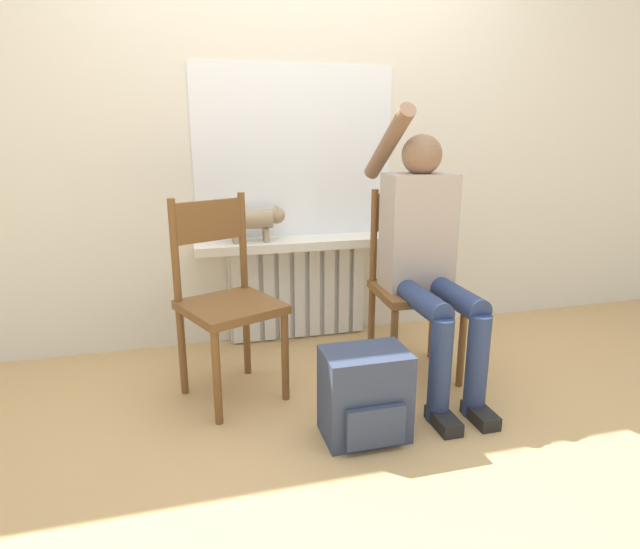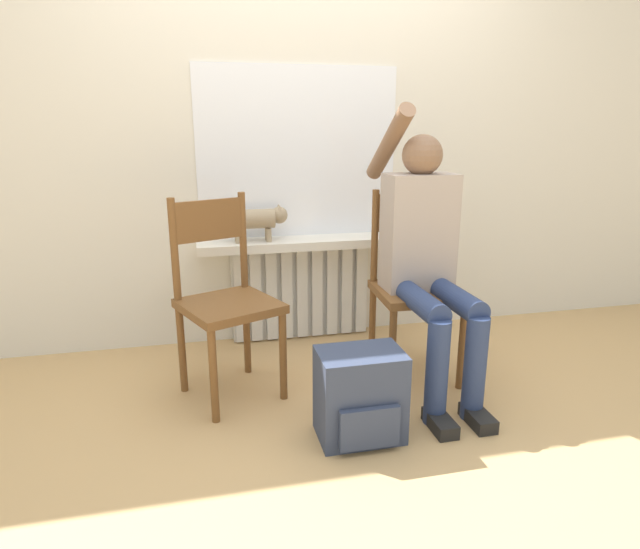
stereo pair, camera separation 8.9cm
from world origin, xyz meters
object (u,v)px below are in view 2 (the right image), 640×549
Objects in this scene: person at (427,251)px; cat at (258,219)px; backpack at (360,396)px; chair_left at (225,296)px; chair_right at (414,283)px.

person is 0.99m from cat.
backpack is at bearing -75.10° from cat.
chair_left reaches higher than cat.
person is at bearing -87.92° from chair_right.
chair_right is 2.14× the size of cat.
cat is (-0.73, 0.67, 0.07)m from person.
chair_right is at bearing -36.22° from cat.
person is at bearing 42.27° from backpack.
chair_left is 2.50× the size of backpack.
chair_left is at bearing 172.48° from person.
chair_right is at bearing 50.09° from backpack.
chair_left is at bearing -176.90° from chair_right.
backpack is at bearing -69.21° from chair_left.
chair_left is 0.99m from person.
person is 0.78m from backpack.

